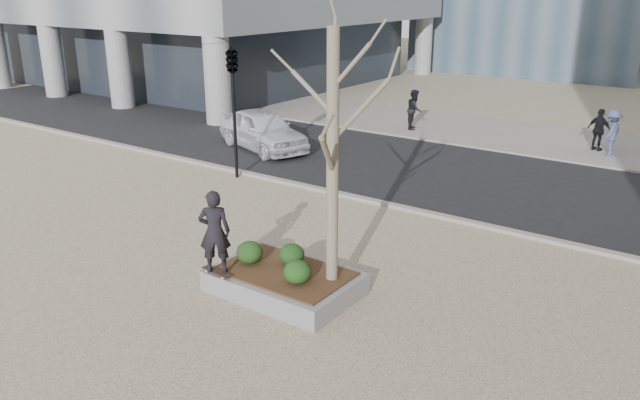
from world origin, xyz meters
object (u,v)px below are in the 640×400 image
Objects in this scene: skateboarder at (215,232)px; police_car at (263,130)px; skateboard at (217,273)px; planter at (285,282)px.

police_car is (-7.08, 9.84, -0.61)m from skateboarder.
skateboarder is at bearing 0.00° from skateboard.
skateboard is (-1.10, -0.88, 0.26)m from planter.
skateboarder reaches higher than skateboard.
planter is 1.69× the size of skateboarder.
skateboard reaches higher than planter.
planter is at bearing 44.73° from skateboard.
skateboard is at bearing -141.34° from planter.
skateboard is 12.13m from police_car.
police_car is (-8.18, 8.96, 0.58)m from planter.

